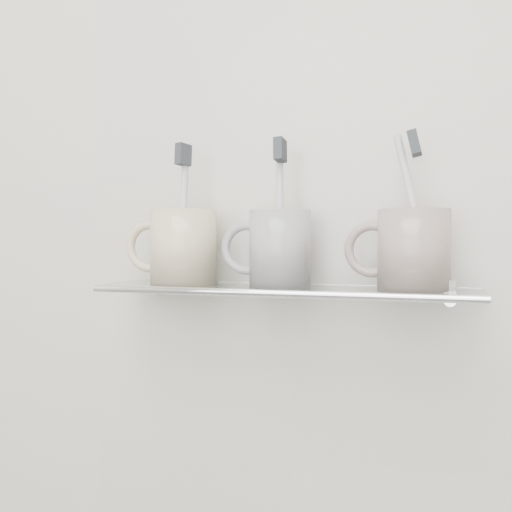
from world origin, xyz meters
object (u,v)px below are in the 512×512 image
at_px(mug_left, 184,247).
at_px(mug_center, 280,248).
at_px(shelf_glass, 283,290).
at_px(mug_right, 414,250).

xyz_separation_m(mug_left, mug_center, (0.14, 0.00, -0.00)).
bearing_deg(mug_center, mug_left, -164.21).
height_order(mug_left, mug_center, mug_left).
xyz_separation_m(shelf_glass, mug_left, (-0.15, 0.00, 0.06)).
relative_size(shelf_glass, mug_center, 4.94).
distance_m(mug_center, mug_right, 0.17).
bearing_deg(mug_right, mug_left, -174.49).
xyz_separation_m(shelf_glass, mug_right, (0.17, 0.00, 0.05)).
bearing_deg(mug_left, shelf_glass, -12.05).
xyz_separation_m(mug_center, mug_right, (0.17, 0.00, -0.00)).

